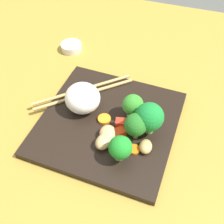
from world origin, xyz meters
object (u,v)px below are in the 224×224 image
at_px(broccoli_floret_0, 149,118).
at_px(carrot_slice_4, 117,142).
at_px(sauce_cup, 71,47).
at_px(rice_mound, 83,98).
at_px(square_plate, 108,123).
at_px(chopstick_pair, 84,92).

xyz_separation_m(broccoli_floret_0, carrot_slice_4, (-0.05, -0.05, -0.04)).
bearing_deg(sauce_cup, rice_mound, -59.80).
height_order(broccoli_floret_0, sauce_cup, broccoli_floret_0).
distance_m(broccoli_floret_0, carrot_slice_4, 0.08).
bearing_deg(square_plate, sauce_cup, 129.32).
xyz_separation_m(carrot_slice_4, chopstick_pair, (-0.11, 0.11, 0.00)).
distance_m(broccoli_floret_0, sauce_cup, 0.35).
relative_size(carrot_slice_4, sauce_cup, 0.41).
bearing_deg(carrot_slice_4, broccoli_floret_0, 42.54).
bearing_deg(rice_mound, carrot_slice_4, -34.00).
bearing_deg(chopstick_pair, rice_mound, 70.37).
distance_m(square_plate, sauce_cup, 0.28).
distance_m(square_plate, carrot_slice_4, 0.06).
distance_m(square_plate, rice_mound, 0.08).
height_order(rice_mound, sauce_cup, rice_mound).
height_order(carrot_slice_4, chopstick_pair, chopstick_pair).
bearing_deg(broccoli_floret_0, sauce_cup, 139.91).
height_order(rice_mound, broccoli_floret_0, broccoli_floret_0).
bearing_deg(broccoli_floret_0, carrot_slice_4, -137.46).
height_order(carrot_slice_4, sauce_cup, carrot_slice_4).
height_order(square_plate, sauce_cup, sauce_cup).
xyz_separation_m(chopstick_pair, sauce_cup, (-0.10, 0.16, -0.01)).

